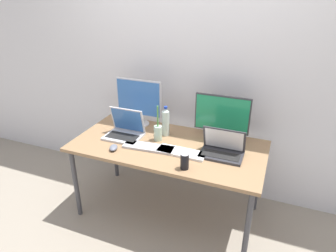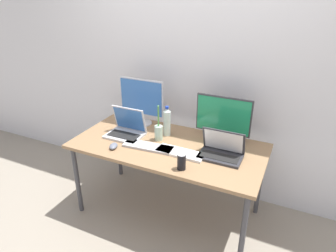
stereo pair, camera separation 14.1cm
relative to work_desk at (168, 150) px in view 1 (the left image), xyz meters
The scene contains 13 objects.
ground_plane 0.68m from the work_desk, ahead, with size 16.00×16.00×0.00m, color gray.
wall_back 0.85m from the work_desk, 90.00° to the left, with size 7.00×0.08×2.60m, color silver.
work_desk is the anchor object (origin of this frame).
monitor_left 0.60m from the work_desk, 145.47° to the left, with size 0.47×0.19×0.46m.
monitor_center 0.56m from the work_desk, 35.86° to the left, with size 0.49×0.22×0.41m.
laptop_silver 0.45m from the work_desk, behind, with size 0.33×0.25×0.26m.
laptop_secondary 0.49m from the work_desk, ahead, with size 0.35×0.22×0.23m.
keyboard_main 0.20m from the work_desk, 31.95° to the right, with size 0.41×0.14×0.02m, color white.
keyboard_aux 0.19m from the work_desk, 137.34° to the right, with size 0.44×0.13×0.02m, color #B2B2B7.
mouse_by_keyboard 0.48m from the work_desk, 147.44° to the right, with size 0.07×0.11×0.04m, color slate.
water_bottle 0.27m from the work_desk, 118.13° to the left, with size 0.07×0.07×0.28m.
soda_can_near_keyboard 0.42m from the work_desk, 49.90° to the right, with size 0.07×0.07×0.13m.
bamboo_vase 0.18m from the work_desk, 156.88° to the left, with size 0.07×0.07×0.33m.
Camera 1 is at (0.85, -2.14, 2.00)m, focal length 32.00 mm.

